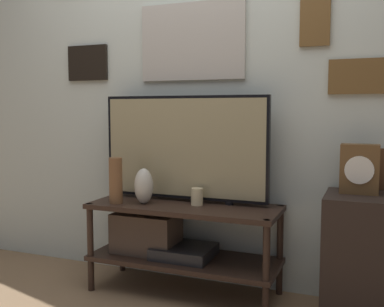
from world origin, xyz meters
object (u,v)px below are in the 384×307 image
(candle_jar, at_px, (197,197))
(mantel_clock, at_px, (359,169))
(vase_tall_ceramic, at_px, (116,180))
(vase_urn_stoneware, at_px, (144,186))
(television, at_px, (184,148))

(candle_jar, xyz_separation_m, mantel_clock, (0.93, 0.04, 0.21))
(candle_jar, relative_size, mantel_clock, 0.39)
(candle_jar, bearing_deg, mantel_clock, 2.75)
(vase_tall_ceramic, distance_m, vase_urn_stoneware, 0.18)
(vase_tall_ceramic, relative_size, vase_urn_stoneware, 1.30)
(television, height_order, vase_urn_stoneware, television)
(candle_jar, bearing_deg, vase_tall_ceramic, -164.65)
(vase_urn_stoneware, xyz_separation_m, candle_jar, (0.32, 0.08, -0.06))
(vase_tall_ceramic, bearing_deg, mantel_clock, 7.21)
(television, bearing_deg, mantel_clock, -1.92)
(vase_tall_ceramic, xyz_separation_m, mantel_clock, (1.42, 0.18, 0.12))
(television, relative_size, mantel_clock, 4.06)
(television, xyz_separation_m, candle_jar, (0.12, -0.08, -0.29))
(vase_tall_ceramic, bearing_deg, vase_urn_stoneware, 17.46)
(television, bearing_deg, vase_urn_stoneware, -141.76)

